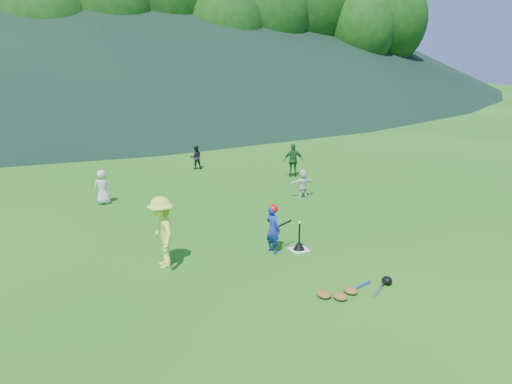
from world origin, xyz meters
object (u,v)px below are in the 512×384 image
Objects in this scene: fielder_b at (196,157)px; fielder_c at (293,160)px; home_plate at (299,250)px; batting_tee at (299,245)px; fielder_a at (102,187)px; fielder_d at (303,184)px; adult_coach at (162,232)px; equipment_pile at (351,290)px; batter_child at (273,229)px.

fielder_c is at bearing 147.37° from fielder_b.
batting_tee is at bearing 0.00° from home_plate.
fielder_a is 6.71m from fielder_d.
fielder_c is (7.52, 0.46, 0.09)m from fielder_a.
adult_coach is 1.48× the size of fielder_a.
adult_coach reaches higher than fielder_b.
equipment_pile is at bearing 50.53° from adult_coach.
fielder_a is at bearing 48.93° from fielder_b.
batting_tee is at bearing -119.39° from batter_child.
equipment_pile is at bearing -95.32° from home_plate.
adult_coach reaches higher than home_plate.
adult_coach reaches higher than fielder_a.
fielder_d is (1.88, -5.66, -0.02)m from fielder_b.
fielder_a is (-3.13, 6.08, -0.04)m from batter_child.
equipment_pile is (-0.23, -2.52, 0.06)m from home_plate.
fielder_d is at bearing 67.00° from equipment_pile.
fielder_a is 1.69× the size of batting_tee.
adult_coach is at bearing 69.32° from batter_child.
fielder_a is 9.49m from equipment_pile.
batting_tee is (-0.67, -9.70, -0.38)m from fielder_b.
home_plate is 4.80m from fielder_d.
fielder_a is at bearing 23.48° from fielder_c.
equipment_pile is at bearing 86.76° from fielder_c.
adult_coach is 6.89m from fielder_d.
home_plate is 0.12m from batting_tee.
batting_tee is (-3.74, -6.73, -0.54)m from fielder_c.
home_plate is 0.44× the size of fielder_b.
batter_child is at bearing 123.35° from fielder_a.
batter_child is 5.01m from fielder_d.
fielder_a reaches higher than fielder_d.
home_plate is 0.39× the size of fielder_a.
batter_child reaches higher than equipment_pile.
adult_coach is 0.95× the size of equipment_pile.
fielder_a reaches higher than batting_tee.
batter_child reaches higher than home_plate.
fielder_c is at bearing 60.97° from home_plate.
fielder_c is 1.96× the size of batting_tee.
fielder_b reaches higher than home_plate.
batter_child is 0.72× the size of adult_coach.
home_plate is 2.53m from equipment_pile.
fielder_d reaches higher than home_plate.
fielder_a is 1.12× the size of fielder_b.
fielder_c reaches higher than fielder_a.
fielder_d is at bearing -53.00° from batter_child.
fielder_d is at bearing 57.76° from home_plate.
fielder_d is (3.21, 3.85, -0.12)m from batter_child.
adult_coach is at bearing 31.22° from fielder_d.
batting_tee is at bearing 127.24° from fielder_a.
batting_tee is (3.38, -0.55, -0.72)m from adult_coach.
fielder_a is 0.86× the size of fielder_c.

